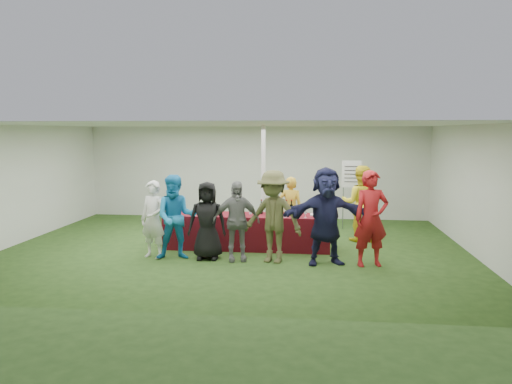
# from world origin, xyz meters

# --- Properties ---
(ground) EXTENTS (60.00, 60.00, 0.00)m
(ground) POSITION_xyz_m (0.00, 0.00, 0.00)
(ground) COLOR #284719
(ground) RESTS_ON ground
(tent) EXTENTS (10.00, 10.00, 10.00)m
(tent) POSITION_xyz_m (0.50, 1.20, 1.35)
(tent) COLOR white
(tent) RESTS_ON ground
(serving_table) EXTENTS (3.60, 0.80, 0.75)m
(serving_table) POSITION_xyz_m (0.26, 0.04, 0.38)
(serving_table) COLOR #600D0F
(serving_table) RESTS_ON ground
(wine_bottles) EXTENTS (0.73, 0.13, 0.32)m
(wine_bottles) POSITION_xyz_m (0.89, 0.19, 0.87)
(wine_bottles) COLOR black
(wine_bottles) RESTS_ON serving_table
(wine_glasses) EXTENTS (2.79, 0.12, 0.16)m
(wine_glasses) POSITION_xyz_m (-0.05, -0.22, 0.86)
(wine_glasses) COLOR silver
(wine_glasses) RESTS_ON serving_table
(water_bottle) EXTENTS (0.07, 0.07, 0.23)m
(water_bottle) POSITION_xyz_m (0.33, 0.12, 0.85)
(water_bottle) COLOR silver
(water_bottle) RESTS_ON serving_table
(bar_towel) EXTENTS (0.25, 0.18, 0.03)m
(bar_towel) POSITION_xyz_m (1.76, 0.09, 0.77)
(bar_towel) COLOR white
(bar_towel) RESTS_ON serving_table
(dump_bucket) EXTENTS (0.26, 0.26, 0.18)m
(dump_bucket) POSITION_xyz_m (1.93, -0.18, 0.84)
(dump_bucket) COLOR slate
(dump_bucket) RESTS_ON serving_table
(wine_list_sign) EXTENTS (0.50, 0.03, 1.80)m
(wine_list_sign) POSITION_xyz_m (2.68, 2.52, 1.32)
(wine_list_sign) COLOR slate
(wine_list_sign) RESTS_ON ground
(staff_pourer) EXTENTS (0.57, 0.38, 1.52)m
(staff_pourer) POSITION_xyz_m (1.17, 0.81, 0.76)
(staff_pourer) COLOR gold
(staff_pourer) RESTS_ON ground
(staff_back) EXTENTS (0.92, 0.75, 1.77)m
(staff_back) POSITION_xyz_m (2.78, 1.10, 0.89)
(staff_back) COLOR yellow
(staff_back) RESTS_ON ground
(customer_0) EXTENTS (0.67, 0.55, 1.57)m
(customer_0) POSITION_xyz_m (-1.52, -0.97, 0.79)
(customer_0) COLOR white
(customer_0) RESTS_ON ground
(customer_1) EXTENTS (0.94, 0.80, 1.70)m
(customer_1) POSITION_xyz_m (-1.03, -1.02, 0.85)
(customer_1) COLOR #197DBB
(customer_1) RESTS_ON ground
(customer_2) EXTENTS (0.79, 0.54, 1.57)m
(customer_2) POSITION_xyz_m (-0.41, -0.96, 0.78)
(customer_2) COLOR black
(customer_2) RESTS_ON ground
(customer_3) EXTENTS (1.00, 0.61, 1.59)m
(customer_3) POSITION_xyz_m (0.18, -1.02, 0.80)
(customer_3) COLOR slate
(customer_3) RESTS_ON ground
(customer_4) EXTENTS (1.31, 0.98, 1.81)m
(customer_4) POSITION_xyz_m (0.92, -1.06, 0.91)
(customer_4) COLOR #4C4B28
(customer_4) RESTS_ON ground
(customer_5) EXTENTS (1.83, 0.95, 1.88)m
(customer_5) POSITION_xyz_m (1.94, -1.07, 0.94)
(customer_5) COLOR #181A3B
(customer_5) RESTS_ON ground
(customer_6) EXTENTS (0.76, 0.59, 1.83)m
(customer_6) POSITION_xyz_m (2.79, -1.11, 0.92)
(customer_6) COLOR #A21619
(customer_6) RESTS_ON ground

